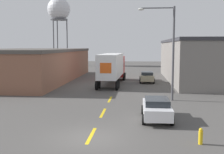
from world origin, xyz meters
name	(u,v)px	position (x,y,z in m)	size (l,w,h in m)	color
ground_plane	(90,138)	(0.00, 0.00, 0.00)	(160.00, 160.00, 0.00)	#4C4947
road_centerline	(103,113)	(0.00, 5.88, 0.00)	(0.20, 13.84, 0.01)	gold
warehouse_left	(28,64)	(-13.81, 25.83, 2.32)	(13.80, 26.97, 4.63)	brown
warehouse_right	(213,60)	(13.49, 27.09, 3.01)	(13.17, 23.79, 6.02)	slate
semi_truck	(113,66)	(-0.73, 22.31, 2.41)	(3.04, 12.61, 4.05)	#B21919
parked_car_right_near	(157,108)	(3.90, 4.28, 0.80)	(2.03, 4.43, 1.49)	silver
parked_car_right_far	(147,77)	(3.90, 24.51, 0.80)	(2.03, 4.43, 1.49)	tan
water_tower	(59,10)	(-18.16, 58.81, 14.60)	(5.96, 5.96, 17.77)	#47474C
street_lamp	(169,46)	(5.41, 11.41, 5.05)	(3.36, 0.32, 8.62)	#4C4C51
fire_hydrant	(201,136)	(5.82, -0.46, 0.43)	(0.22, 0.22, 0.86)	gold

